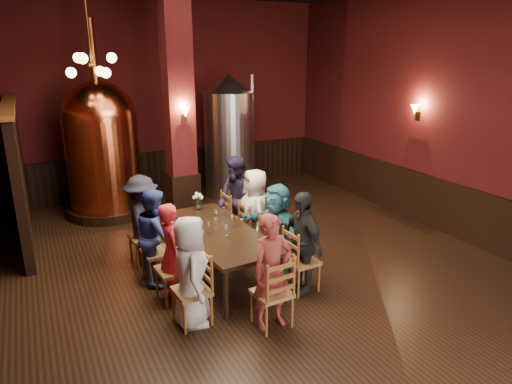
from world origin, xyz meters
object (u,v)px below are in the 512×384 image
dining_table (218,234)px  person_0 (191,272)px  person_1 (172,253)px  steel_vessel (230,137)px  rose_vase (198,199)px  person_2 (156,236)px  copper_kettle (102,147)px

dining_table → person_0: bearing=-130.4°
person_1 → steel_vessel: bearing=-32.0°
dining_table → person_1: size_ratio=1.72×
person_0 → person_1: bearing=15.2°
person_0 → rose_vase: (0.85, 2.06, 0.22)m
person_1 → person_2: bearing=4.6°
dining_table → copper_kettle: bearing=102.2°
person_0 → rose_vase: size_ratio=4.74×
person_2 → steel_vessel: bearing=-25.2°
dining_table → person_0: size_ratio=1.69×
copper_kettle → steel_vessel: (2.86, 0.01, -0.02)m
person_2 → rose_vase: size_ratio=4.72×
person_1 → copper_kettle: bearing=4.0°
steel_vessel → rose_vase: size_ratio=9.23×
person_1 → rose_vase: bearing=-31.7°
person_0 → steel_vessel: size_ratio=0.51×
person_1 → rose_vase: 1.67m
dining_table → rose_vase: size_ratio=8.02×
dining_table → steel_vessel: size_ratio=0.87×
rose_vase → steel_vessel: bearing=56.9°
copper_kettle → steel_vessel: bearing=0.2°
dining_table → person_0: 1.31m
person_2 → rose_vase: 1.21m
person_0 → copper_kettle: size_ratio=0.37×
person_1 → dining_table: bearing=-64.2°
copper_kettle → rose_vase: size_ratio=12.84×
person_2 → steel_vessel: steel_vessel is taller
copper_kettle → person_2: bearing=-87.2°
steel_vessel → dining_table: bearing=-116.2°
rose_vase → copper_kettle: bearing=112.4°
person_1 → person_2: size_ratio=0.99×
copper_kettle → person_0: bearing=-87.0°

